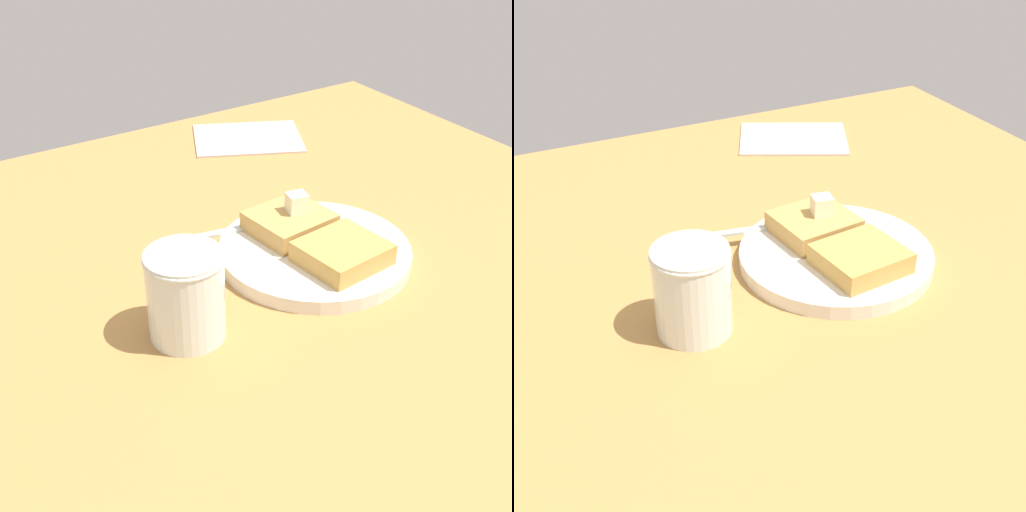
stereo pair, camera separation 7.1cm
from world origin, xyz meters
The scene contains 8 objects.
table_surface centered at (0.00, 0.00, 1.34)cm, with size 91.65×91.65×2.69cm, color #AC7D41.
plate centered at (-0.87, 2.93, 3.62)cm, with size 21.14×21.14×1.60cm.
toast_slice_left centered at (-5.04, 2.50, 5.43)cm, with size 7.66×8.36×2.28cm, color tan.
toast_slice_middle centered at (3.31, 3.36, 5.43)cm, with size 7.66×8.36×2.28cm, color tan.
butter_pat_primary centered at (-5.05, 3.42, 7.66)cm, with size 2.19×1.97×2.19cm, color #F0ECC7.
fork centered at (-7.83, 0.79, 4.47)cm, with size 4.24×16.00×0.36cm.
syrup_jar centered at (3.32, -15.15, 6.71)cm, with size 7.46×7.46×8.86cm.
napkin centered at (-33.39, 14.91, 2.84)cm, with size 12.21×15.90×0.30cm, color beige.
Camera 1 is at (51.55, -38.85, 44.76)cm, focal length 50.00 mm.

